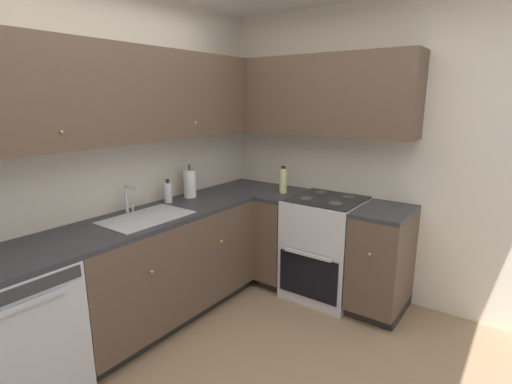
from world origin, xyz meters
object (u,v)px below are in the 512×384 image
object	(u,v)px
dishwasher	(14,335)
oven_range	(326,247)
soap_bottle	(168,192)
paper_towel_roll	(190,184)
oil_bottle	(283,180)

from	to	relation	value
dishwasher	oven_range	world-z (taller)	oven_range
dishwasher	soap_bottle	xyz separation A→B (m)	(1.37, 0.18, 0.56)
oven_range	soap_bottle	bearing A→B (deg)	129.92
dishwasher	oven_range	bearing A→B (deg)	-21.31
oven_range	paper_towel_roll	xyz separation A→B (m)	(-0.65, 1.04, 0.57)
oven_range	soap_bottle	size ratio (longest dim) A/B	5.22
dishwasher	paper_towel_roll	xyz separation A→B (m)	(1.61, 0.16, 0.59)
paper_towel_roll	dishwasher	bearing A→B (deg)	-174.31
soap_bottle	oil_bottle	xyz separation A→B (m)	(0.87, -0.61, 0.03)
oil_bottle	paper_towel_roll	bearing A→B (deg)	136.79
dishwasher	oil_bottle	world-z (taller)	oil_bottle
soap_bottle	oil_bottle	bearing A→B (deg)	-35.10
dishwasher	soap_bottle	world-z (taller)	soap_bottle
soap_bottle	oil_bottle	size ratio (longest dim) A/B	0.79
oven_range	paper_towel_roll	distance (m)	1.35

